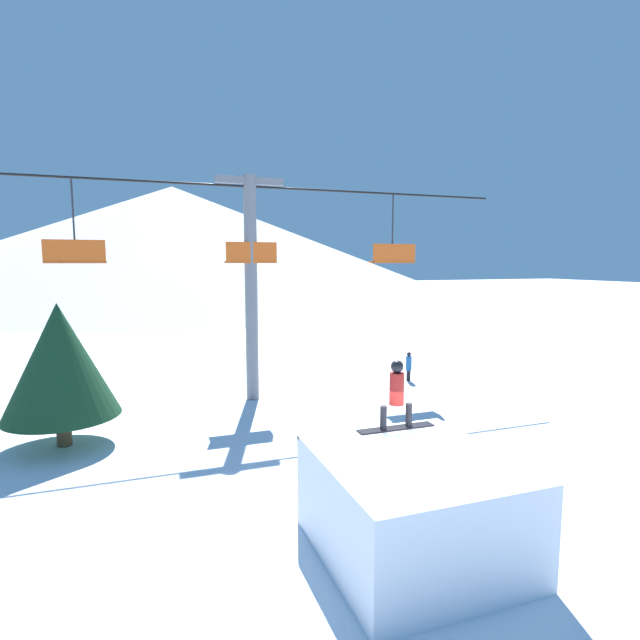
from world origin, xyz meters
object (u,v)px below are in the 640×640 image
at_px(snowboarder, 397,395).
at_px(distant_skier, 409,365).
at_px(snow_ramp, 413,506).
at_px(pine_tree_near, 60,360).

bearing_deg(snowboarder, distant_skier, 58.91).
height_order(snow_ramp, snowboarder, snowboarder).
bearing_deg(snow_ramp, distant_skier, 60.54).
distance_m(snowboarder, pine_tree_near, 9.22).
xyz_separation_m(snow_ramp, pine_tree_near, (-6.33, 7.68, 1.49)).
height_order(snowboarder, distant_skier, snowboarder).
distance_m(snowboarder, distant_skier, 11.44).
distance_m(pine_tree_near, distant_skier, 13.13).
xyz_separation_m(snowboarder, distant_skier, (5.84, 9.69, -1.74)).
distance_m(snow_ramp, distant_skier, 12.70).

